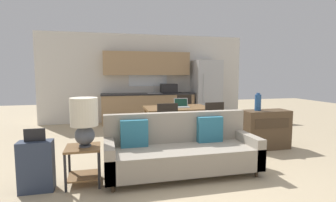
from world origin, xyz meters
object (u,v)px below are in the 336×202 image
(dining_chair_near_left, at_px, (166,125))
(credenza, at_px, (265,129))
(dining_chair_near_right, at_px, (211,123))
(suitcase, at_px, (36,166))
(vase, at_px, (258,102))
(table_lamp, at_px, (84,118))
(couch, at_px, (181,151))
(dining_chair_far_right, at_px, (186,112))
(refrigerator, at_px, (206,91))
(side_table, at_px, (83,159))
(dining_table, at_px, (177,110))
(laptop, at_px, (182,105))

(dining_chair_near_left, bearing_deg, credenza, 168.31)
(dining_chair_near_right, distance_m, suitcase, 3.20)
(credenza, distance_m, suitcase, 4.12)
(vase, distance_m, dining_chair_near_left, 1.88)
(table_lamp, bearing_deg, couch, 2.67)
(credenza, distance_m, dining_chair_far_right, 2.19)
(vase, height_order, dining_chair_near_left, vase)
(refrigerator, xyz_separation_m, side_table, (-3.45, -4.15, -0.60))
(dining_table, relative_size, credenza, 1.57)
(dining_chair_near_left, bearing_deg, dining_table, -122.56)
(vase, height_order, dining_chair_near_right, vase)
(table_lamp, relative_size, dining_chair_far_right, 0.70)
(table_lamp, relative_size, vase, 1.87)
(side_table, xyz_separation_m, dining_chair_near_right, (2.37, 1.19, 0.16))
(dining_chair_near_right, relative_size, laptop, 2.79)
(dining_table, height_order, couch, couch)
(vase, distance_m, dining_chair_near_right, 1.00)
(refrigerator, height_order, dining_chair_near_left, refrigerator)
(couch, height_order, dining_chair_near_left, dining_chair_near_left)
(laptop, bearing_deg, dining_chair_near_right, -62.36)
(refrigerator, distance_m, side_table, 5.43)
(dining_table, bearing_deg, suitcase, -139.12)
(credenza, xyz_separation_m, dining_chair_far_right, (-1.07, 1.90, 0.12))
(dining_chair_far_right, bearing_deg, dining_chair_near_left, -122.74)
(vase, distance_m, suitcase, 3.99)
(dining_chair_far_right, relative_size, suitcase, 1.16)
(suitcase, bearing_deg, dining_chair_near_left, 33.16)
(credenza, bearing_deg, dining_chair_far_right, 119.32)
(vase, relative_size, dining_chair_far_right, 0.37)
(couch, relative_size, vase, 6.39)
(credenza, height_order, suitcase, suitcase)
(side_table, height_order, suitcase, suitcase)
(dining_table, bearing_deg, table_lamp, -132.45)
(dining_chair_far_right, bearing_deg, dining_chair_near_right, -92.73)
(dining_table, bearing_deg, side_table, -132.80)
(dining_chair_near_left, distance_m, dining_chair_near_right, 0.93)
(refrigerator, bearing_deg, vase, -93.60)
(refrigerator, xyz_separation_m, couch, (-2.05, -4.08, -0.61))
(dining_chair_far_right, bearing_deg, side_table, -132.79)
(refrigerator, xyz_separation_m, suitcase, (-4.01, -4.24, -0.62))
(vase, height_order, laptop, vase)
(couch, xyz_separation_m, dining_chair_near_left, (0.04, 1.15, 0.17))
(side_table, bearing_deg, suitcase, -171.64)
(dining_table, xyz_separation_m, side_table, (-1.89, -2.05, -0.33))
(couch, height_order, dining_chair_near_right, dining_chair_near_right)
(couch, relative_size, suitcase, 2.77)
(refrigerator, relative_size, couch, 0.85)
(refrigerator, xyz_separation_m, table_lamp, (-3.42, -4.15, -0.05))
(vase, bearing_deg, refrigerator, 86.40)
(side_table, distance_m, table_lamp, 0.55)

